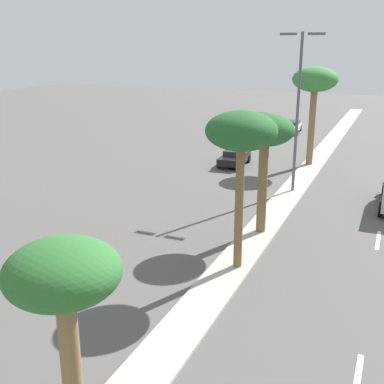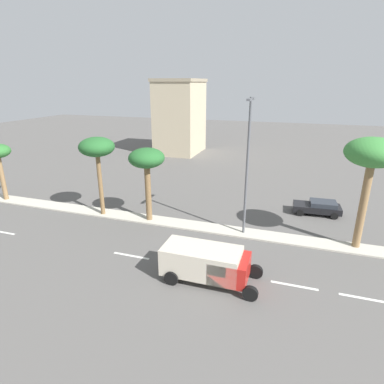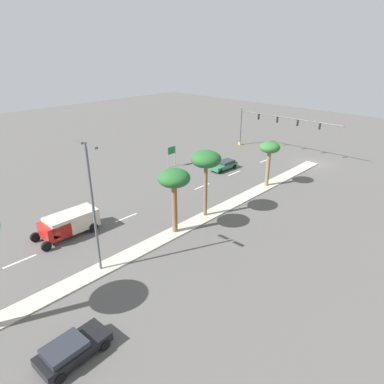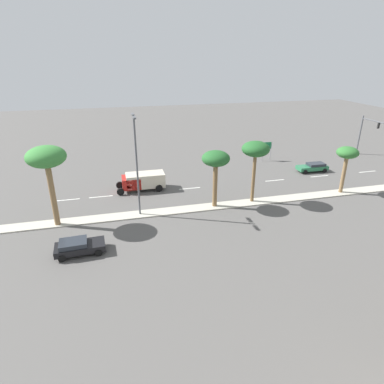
% 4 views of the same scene
% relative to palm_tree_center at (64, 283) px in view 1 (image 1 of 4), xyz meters
% --- Properties ---
extents(ground_plane, '(160.00, 160.00, 0.00)m').
position_rel_palm_tree_center_xyz_m(ground_plane, '(-0.09, 20.98, -4.97)').
color(ground_plane, '#565451').
extents(median_curb, '(1.80, 87.63, 0.12)m').
position_rel_palm_tree_center_xyz_m(median_curb, '(-0.09, 30.71, -4.91)').
color(median_curb, '#B7B2A3').
rests_on(median_curb, ground).
extents(lane_stripe_far, '(0.20, 2.80, 0.01)m').
position_rel_palm_tree_center_xyz_m(lane_stripe_far, '(6.01, 5.94, -4.96)').
color(lane_stripe_far, silver).
rests_on(lane_stripe_far, ground).
extents(lane_stripe_right, '(0.20, 2.80, 0.01)m').
position_rel_palm_tree_center_xyz_m(lane_stripe_right, '(6.01, 18.06, -4.96)').
color(lane_stripe_right, silver).
rests_on(lane_stripe_right, ground).
extents(palm_tree_center, '(2.57, 2.57, 5.83)m').
position_rel_palm_tree_center_xyz_m(palm_tree_center, '(0.00, 0.00, 0.00)').
color(palm_tree_center, olive).
rests_on(palm_tree_center, median_curb).
extents(palm_tree_mid, '(3.12, 3.12, 7.17)m').
position_rel_palm_tree_center_xyz_m(palm_tree_mid, '(0.17, 11.92, 1.30)').
color(palm_tree_mid, brown).
rests_on(palm_tree_mid, median_curb).
extents(palm_tree_front, '(3.07, 3.07, 6.46)m').
position_rel_palm_tree_center_xyz_m(palm_tree_front, '(-0.03, 16.60, 0.53)').
color(palm_tree_front, brown).
rests_on(palm_tree_front, median_curb).
extents(palm_tree_left, '(3.72, 3.72, 8.18)m').
position_rel_palm_tree_center_xyz_m(palm_tree_left, '(-0.40, 33.48, 2.05)').
color(palm_tree_left, olive).
rests_on(palm_tree_left, median_curb).
extents(street_lamp_inboard, '(2.90, 0.24, 10.67)m').
position_rel_palm_tree_center_xyz_m(street_lamp_inboard, '(-0.05, 25.08, 1.35)').
color(street_lamp_inboard, '#515459').
rests_on(street_lamp_inboard, median_curb).
extents(sedan_white_near, '(2.23, 4.67, 1.32)m').
position_rel_palm_tree_center_xyz_m(sedan_white_near, '(-5.27, 49.26, -4.24)').
color(sedan_white_near, silver).
rests_on(sedan_white_near, ground).
extents(sedan_black_leading, '(2.24, 4.31, 1.30)m').
position_rel_palm_tree_center_xyz_m(sedan_black_leading, '(-6.35, 31.03, -4.25)').
color(sedan_black_leading, black).
rests_on(sedan_black_leading, ground).
extents(sedan_tan_far, '(2.12, 4.30, 1.38)m').
position_rel_palm_tree_center_xyz_m(sedan_tan_far, '(-10.81, 53.93, -4.22)').
color(sedan_tan_far, tan).
rests_on(sedan_tan_far, ground).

